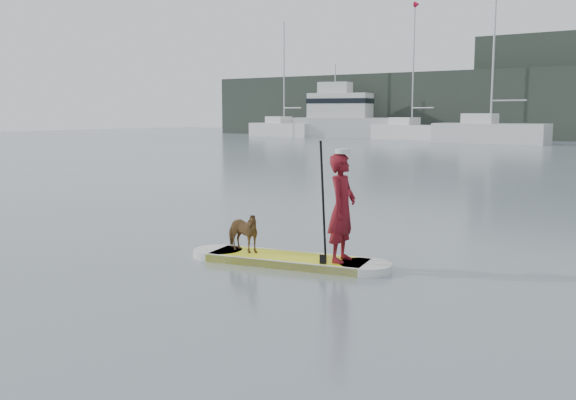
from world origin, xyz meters
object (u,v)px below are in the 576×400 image
Objects in this scene: paddleboard at (288,260)px; sailboat_b at (411,130)px; sailboat_a at (284,128)px; paddler at (342,208)px; motor_yacht_b at (346,117)px; dog at (242,232)px; sailboat_c at (489,132)px.

sailboat_b reaches higher than paddleboard.
paddleboard is at bearing -45.88° from sailboat_a.
paddler is 0.15× the size of motor_yacht_b.
sailboat_a is at bearing 42.44° from dog.
sailboat_b is at bearing 159.01° from sailboat_c.
paddleboard is 0.27× the size of sailboat_c.
paddler is 0.14× the size of sailboat_c.
paddleboard is 0.28× the size of sailboat_b.
sailboat_b reaches higher than sailboat_a.
dog is at bearing -77.73° from sailboat_c.
sailboat_a is 1.02× the size of motor_yacht_b.
dog is 0.07× the size of sailboat_a.
paddler is 0.14× the size of sailboat_b.
paddler is 1.75m from dog.
motor_yacht_b is at bearing -173.87° from sailboat_b.
dog is at bearing -73.53° from motor_yacht_b.
dog is 52.73m from sailboat_a.
paddleboard is 0.30× the size of motor_yacht_b.
paddler is at bearing 0.00° from paddleboard.
paddleboard is 46.93m from sailboat_b.
sailboat_b is (-17.55, 43.52, 0.74)m from paddleboard.
sailboat_c reaches higher than paddler.
sailboat_b is 1.08× the size of motor_yacht_b.
sailboat_c is at bearing 5.58° from paddler.
paddler is 47.09m from sailboat_b.
sailboat_c is 15.03m from motor_yacht_b.
paddler is 2.12× the size of dog.
sailboat_c reaches higher than motor_yacht_b.
sailboat_a is 0.91× the size of sailboat_c.
paddler is 0.15× the size of sailboat_a.
sailboat_a is at bearing 113.62° from paddleboard.
dog is at bearing -46.69° from sailboat_a.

